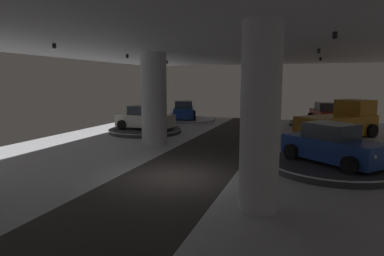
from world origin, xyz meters
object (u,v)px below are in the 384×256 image
display_platform_deep_left (184,120)px  display_car_far_left (145,118)px  display_platform_far_right (335,140)px  display_car_deep_left (184,111)px  display_platform_far_left (146,130)px  display_car_deep_right (326,114)px  display_platform_mid_right (332,166)px  column_left (154,99)px  pickup_truck_far_right (340,122)px  display_platform_deep_right (325,124)px  display_car_mid_right (332,145)px  column_right (260,118)px  visitor_walking_near (249,123)px

display_platform_deep_left → display_car_far_left: bearing=-93.7°
display_platform_far_right → display_car_deep_left: bearing=152.1°
display_platform_far_left → display_platform_deep_left: size_ratio=0.90×
display_car_deep_right → display_platform_mid_right: size_ratio=0.82×
column_left → display_car_far_left: 5.07m
pickup_truck_far_right → display_car_deep_right: (-0.41, 7.49, -0.17)m
display_platform_deep_right → display_car_far_left: size_ratio=1.39×
display_platform_far_right → display_platform_mid_right: 6.98m
display_platform_mid_right → display_car_deep_left: (-12.00, 13.68, 0.89)m
display_car_mid_right → display_car_deep_left: display_car_mid_right is taller
column_right → display_platform_mid_right: size_ratio=1.01×
pickup_truck_far_right → display_car_far_left: bearing=-177.7°
display_platform_far_right → display_car_mid_right: display_car_mid_right is taller
display_platform_far_left → display_car_deep_right: bearing=31.8°
display_platform_far_right → display_car_mid_right: 7.02m
pickup_truck_far_right → display_platform_far_right: bearing=-132.5°
display_car_far_left → visitor_walking_near: bearing=6.8°
display_platform_deep_left → display_car_deep_right: bearing=4.4°
display_platform_deep_right → display_platform_far_left: 15.23m
column_right → display_platform_mid_right: column_right is taller
column_left → display_car_mid_right: 10.26m
display_car_deep_left → display_platform_mid_right: bearing=-48.7°
pickup_truck_far_right → column_right: bearing=-104.7°
pickup_truck_far_right → display_platform_deep_right: bearing=93.2°
pickup_truck_far_right → display_platform_far_left: bearing=-177.7°
display_platform_far_right → display_car_deep_right: bearing=91.4°
display_car_deep_right → display_car_mid_right: display_car_deep_right is taller
visitor_walking_near → display_car_deep_right: bearing=53.1°
column_left → pickup_truck_far_right: size_ratio=1.03×
column_right → display_car_mid_right: column_right is taller
display_platform_far_right → display_platform_mid_right: size_ratio=1.09×
pickup_truck_far_right → display_platform_deep_left: bearing=153.2°
pickup_truck_far_right → display_car_mid_right: 7.23m
display_platform_far_right → display_car_deep_left: 14.39m
column_left → pickup_truck_far_right: 11.70m
pickup_truck_far_right → display_platform_deep_left: (-12.92, 6.52, -1.11)m
display_car_deep_left → pickup_truck_far_right: bearing=-26.7°
pickup_truck_far_right → display_car_mid_right: (-0.93, -7.16, -0.19)m
column_right → display_car_deep_right: (2.93, 20.18, -1.64)m
display_platform_far_right → display_car_mid_right: bearing=-95.9°
display_platform_mid_right → display_platform_far_left: bearing=151.9°
display_platform_far_left → display_car_mid_right: 14.10m
display_platform_far_left → display_platform_deep_left: bearing=86.5°
column_left → display_car_deep_right: column_left is taller
pickup_truck_far_right → display_platform_far_left: (-13.34, -0.54, -1.11)m
display_platform_deep_right → display_platform_deep_left: 12.54m
display_platform_mid_right → display_platform_deep_left: size_ratio=0.90×
display_platform_far_left → display_car_deep_left: (0.44, 7.03, 0.90)m
display_platform_far_right → display_platform_deep_left: display_platform_far_right is taller
display_platform_far_right → display_platform_deep_left: (-12.70, 6.76, -0.02)m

